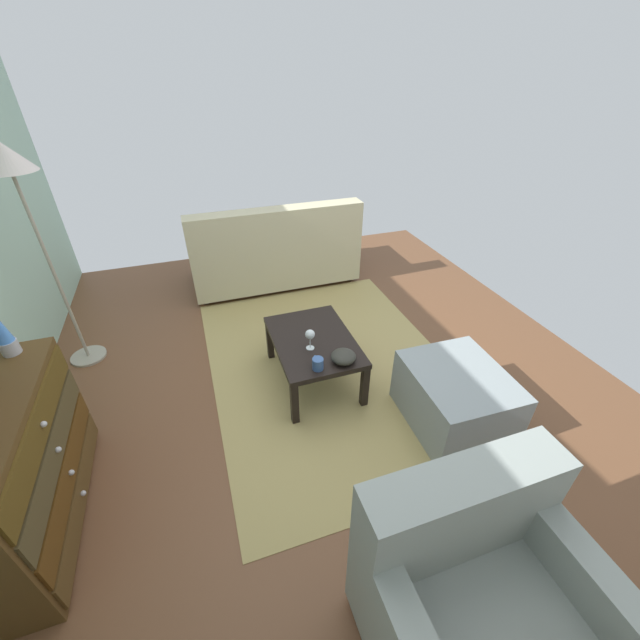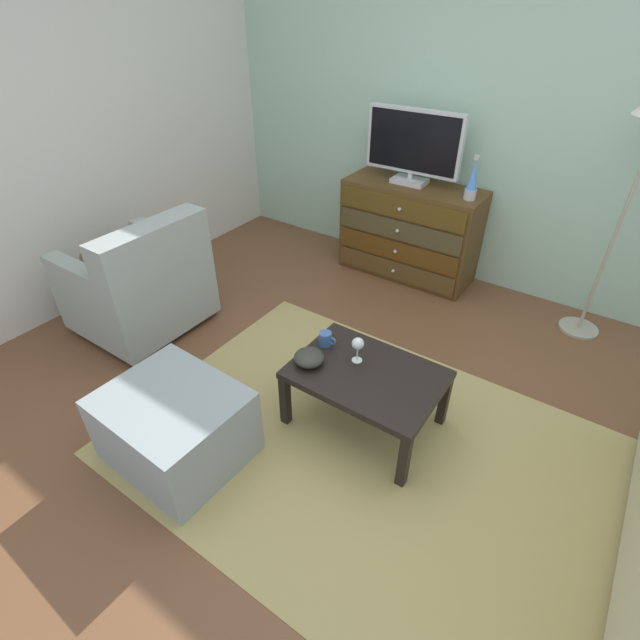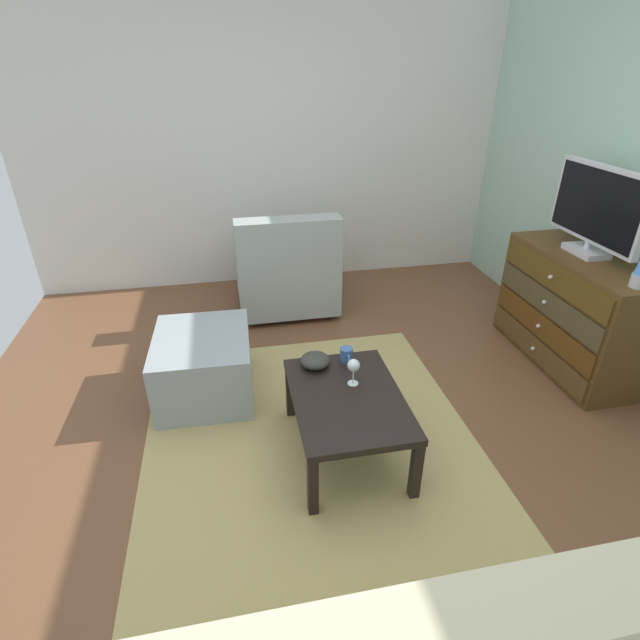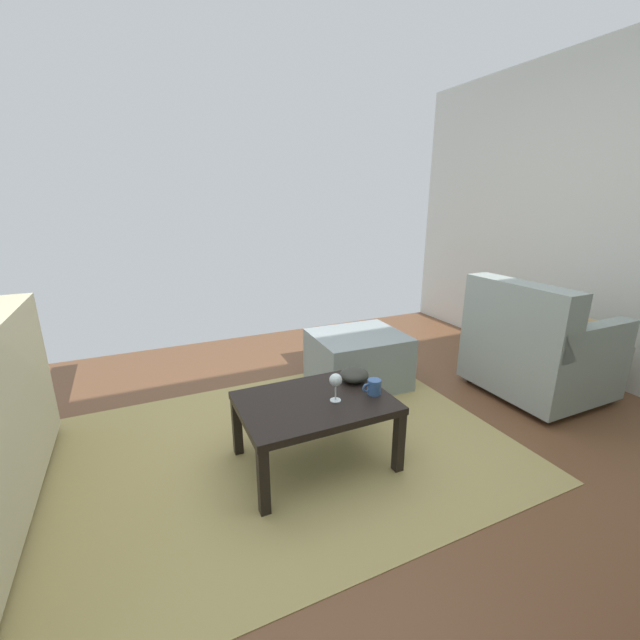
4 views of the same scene
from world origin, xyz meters
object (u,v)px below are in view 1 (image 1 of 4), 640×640
(bowl_decorative, at_px, (343,357))
(couch_large, at_px, (274,252))
(ottoman, at_px, (455,398))
(lava_lamp, at_px, (1,331))
(armchair, at_px, (483,613))
(mug, at_px, (318,364))
(dresser, at_px, (10,475))
(standing_lamp, at_px, (16,182))
(wine_glass, at_px, (310,335))
(coffee_table, at_px, (313,344))

(bowl_decorative, xyz_separation_m, couch_large, (2.03, 0.02, -0.08))
(ottoman, bearing_deg, lava_lamp, 76.97)
(lava_lamp, relative_size, armchair, 0.37)
(mug, bearing_deg, couch_large, -4.87)
(dresser, relative_size, standing_lamp, 0.68)
(armchair, xyz_separation_m, standing_lamp, (2.72, 1.82, 1.10))
(dresser, bearing_deg, couch_large, -39.02)
(lava_lamp, distance_m, wine_glass, 1.75)
(wine_glass, distance_m, ottoman, 1.08)
(armchair, bearing_deg, mug, 5.84)
(dresser, relative_size, bowl_decorative, 6.65)
(wine_glass, height_order, bowl_decorative, wine_glass)
(lava_lamp, xyz_separation_m, mug, (-0.19, -1.67, -0.52))
(wine_glass, height_order, mug, wine_glass)
(wine_glass, xyz_separation_m, standing_lamp, (0.97, 1.68, 0.95))
(lava_lamp, bearing_deg, wine_glass, -88.76)
(dresser, distance_m, couch_large, 2.99)
(lava_lamp, xyz_separation_m, coffee_table, (0.13, -1.74, -0.61))
(mug, relative_size, couch_large, 0.06)
(lava_lamp, bearing_deg, ottoman, -103.03)
(lava_lamp, distance_m, mug, 1.76)
(armchair, bearing_deg, dresser, 56.43)
(bowl_decorative, bearing_deg, lava_lamp, 84.63)
(wine_glass, xyz_separation_m, armchair, (-1.75, -0.14, -0.14))
(lava_lamp, relative_size, bowl_decorative, 1.91)
(lava_lamp, relative_size, wine_glass, 2.10)
(mug, bearing_deg, bowl_decorative, -84.91)
(couch_large, bearing_deg, bowl_decorative, -179.51)
(dresser, xyz_separation_m, standing_lamp, (1.49, -0.05, 1.05))
(lava_lamp, bearing_deg, mug, -96.57)
(lava_lamp, bearing_deg, dresser, 174.76)
(ottoman, bearing_deg, bowl_decorative, 58.25)
(lava_lamp, distance_m, standing_lamp, 1.13)
(ottoman, distance_m, standing_lamp, 3.23)
(coffee_table, height_order, wine_glass, wine_glass)
(lava_lamp, bearing_deg, couch_large, -44.86)
(coffee_table, bearing_deg, wine_glass, 150.26)
(coffee_table, relative_size, standing_lamp, 0.48)
(lava_lamp, xyz_separation_m, wine_glass, (0.04, -1.69, -0.45))
(armchair, bearing_deg, lava_lamp, 46.76)
(dresser, xyz_separation_m, ottoman, (-0.11, -2.56, -0.19))
(coffee_table, bearing_deg, mug, 167.03)
(mug, height_order, standing_lamp, standing_lamp)
(lava_lamp, bearing_deg, standing_lamp, -0.28)
(coffee_table, xyz_separation_m, bowl_decorative, (-0.31, -0.12, 0.09))
(dresser, xyz_separation_m, lava_lamp, (0.48, -0.04, 0.55))
(dresser, distance_m, coffee_table, 1.89)
(wine_glass, distance_m, bowl_decorative, 0.28)
(dresser, height_order, mug, dresser)
(ottoman, bearing_deg, wine_glass, 53.29)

